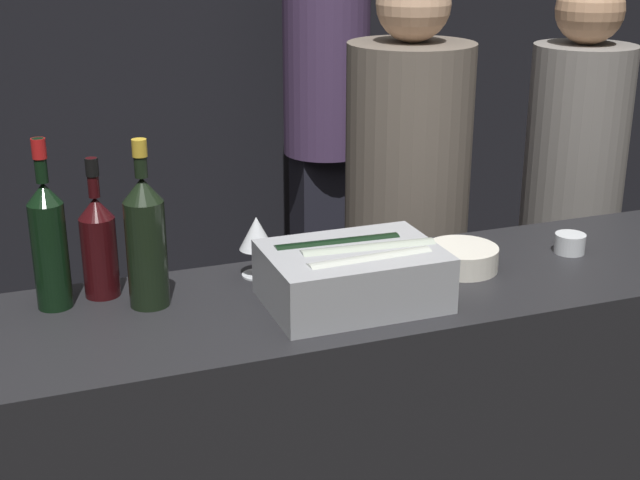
# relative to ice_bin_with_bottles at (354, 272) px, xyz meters

# --- Properties ---
(wall_back_chalkboard) EXTENTS (6.40, 0.06, 2.80)m
(wall_back_chalkboard) POSITION_rel_ice_bin_with_bottles_xyz_m (-0.05, 2.27, 0.33)
(wall_back_chalkboard) COLOR black
(wall_back_chalkboard) RESTS_ON ground_plane
(ice_bin_with_bottles) EXTENTS (0.37, 0.27, 0.13)m
(ice_bin_with_bottles) POSITION_rel_ice_bin_with_bottles_xyz_m (0.00, 0.00, 0.00)
(ice_bin_with_bottles) COLOR #9EA0A5
(ice_bin_with_bottles) RESTS_ON bar_counter
(bowl_white) EXTENTS (0.17, 0.17, 0.06)m
(bowl_white) POSITION_rel_ice_bin_with_bottles_xyz_m (0.31, 0.09, -0.04)
(bowl_white) COLOR silver
(bowl_white) RESTS_ON bar_counter
(wine_glass) EXTENTS (0.08, 0.08, 0.14)m
(wine_glass) POSITION_rel_ice_bin_with_bottles_xyz_m (-0.15, 0.22, 0.03)
(wine_glass) COLOR silver
(wine_glass) RESTS_ON bar_counter
(candle_votive) EXTENTS (0.08, 0.08, 0.05)m
(candle_votive) POSITION_rel_ice_bin_with_bottles_xyz_m (0.62, 0.09, -0.04)
(candle_votive) COLOR silver
(candle_votive) RESTS_ON bar_counter
(champagne_bottle) EXTENTS (0.09, 0.09, 0.37)m
(champagne_bottle) POSITION_rel_ice_bin_with_bottles_xyz_m (-0.42, 0.14, 0.08)
(champagne_bottle) COLOR black
(champagne_bottle) RESTS_ON bar_counter
(red_wine_bottle_burgundy) EXTENTS (0.08, 0.08, 0.37)m
(red_wine_bottle_burgundy) POSITION_rel_ice_bin_with_bottles_xyz_m (-0.61, 0.20, 0.08)
(red_wine_bottle_burgundy) COLOR black
(red_wine_bottle_burgundy) RESTS_ON bar_counter
(red_wine_bottle_black_foil) EXTENTS (0.08, 0.08, 0.31)m
(red_wine_bottle_black_foil) POSITION_rel_ice_bin_with_bottles_xyz_m (-0.51, 0.23, 0.05)
(red_wine_bottle_black_foil) COLOR black
(red_wine_bottle_black_foil) RESTS_ON bar_counter
(person_in_hoodie) EXTENTS (0.35, 0.35, 1.84)m
(person_in_hoodie) POSITION_rel_ice_bin_with_bottles_xyz_m (0.60, 1.76, -0.03)
(person_in_hoodie) COLOR black
(person_in_hoodie) RESTS_ON ground_plane
(person_blond_tee) EXTENTS (0.32, 0.32, 1.63)m
(person_blond_tee) POSITION_rel_ice_bin_with_bottles_xyz_m (1.05, 0.68, -0.15)
(person_blond_tee) COLOR black
(person_blond_tee) RESTS_ON ground_plane
(person_grey_polo) EXTENTS (0.37, 0.37, 1.67)m
(person_grey_polo) POSITION_rel_ice_bin_with_bottles_xyz_m (0.43, 0.64, -0.14)
(person_grey_polo) COLOR black
(person_grey_polo) RESTS_ON ground_plane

